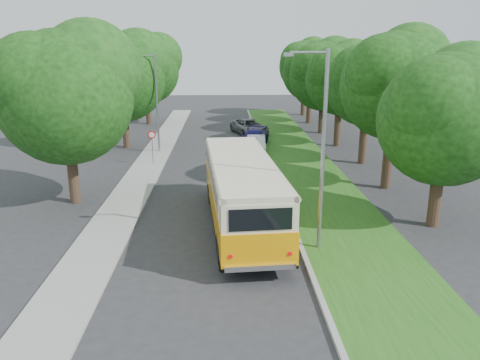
{
  "coord_description": "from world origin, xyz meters",
  "views": [
    {
      "loc": [
        0.45,
        -20.05,
        8.1
      ],
      "look_at": [
        1.27,
        2.79,
        1.5
      ],
      "focal_mm": 35.0,
      "sensor_mm": 36.0,
      "label": 1
    }
  ],
  "objects_px": {
    "vintage_bus": "(242,194)",
    "car_silver": "(250,172)",
    "car_white": "(256,144)",
    "car_grey": "(250,127)",
    "lamppost_far": "(155,100)",
    "lamppost_near": "(321,146)",
    "car_blue": "(254,138)"
  },
  "relations": [
    {
      "from": "lamppost_near",
      "to": "lamppost_far",
      "type": "relative_size",
      "value": 1.07
    },
    {
      "from": "car_blue",
      "to": "lamppost_near",
      "type": "bearing_deg",
      "value": -74.42
    },
    {
      "from": "car_white",
      "to": "vintage_bus",
      "type": "bearing_deg",
      "value": -94.08
    },
    {
      "from": "lamppost_near",
      "to": "car_white",
      "type": "height_order",
      "value": "lamppost_near"
    },
    {
      "from": "lamppost_near",
      "to": "car_blue",
      "type": "distance_m",
      "value": 20.88
    },
    {
      "from": "car_silver",
      "to": "car_grey",
      "type": "relative_size",
      "value": 0.77
    },
    {
      "from": "lamppost_far",
      "to": "car_grey",
      "type": "xyz_separation_m",
      "value": [
        7.63,
        7.47,
        -3.4
      ]
    },
    {
      "from": "lamppost_far",
      "to": "car_blue",
      "type": "distance_m",
      "value": 8.66
    },
    {
      "from": "car_silver",
      "to": "vintage_bus",
      "type": "bearing_deg",
      "value": -76.18
    },
    {
      "from": "vintage_bus",
      "to": "car_white",
      "type": "xyz_separation_m",
      "value": [
        1.74,
        15.59,
        -0.98
      ]
    },
    {
      "from": "vintage_bus",
      "to": "car_blue",
      "type": "height_order",
      "value": "vintage_bus"
    },
    {
      "from": "lamppost_near",
      "to": "car_white",
      "type": "bearing_deg",
      "value": 93.8
    },
    {
      "from": "lamppost_near",
      "to": "car_grey",
      "type": "bearing_deg",
      "value": 92.81
    },
    {
      "from": "car_white",
      "to": "lamppost_near",
      "type": "bearing_deg",
      "value": -83.9
    },
    {
      "from": "lamppost_near",
      "to": "car_blue",
      "type": "height_order",
      "value": "lamppost_near"
    },
    {
      "from": "vintage_bus",
      "to": "car_silver",
      "type": "distance_m",
      "value": 7.32
    },
    {
      "from": "lamppost_near",
      "to": "car_grey",
      "type": "relative_size",
      "value": 1.56
    },
    {
      "from": "car_blue",
      "to": "car_grey",
      "type": "xyz_separation_m",
      "value": [
        -0.07,
        5.45,
        0.02
      ]
    },
    {
      "from": "car_grey",
      "to": "car_white",
      "type": "bearing_deg",
      "value": -108.11
    },
    {
      "from": "lamppost_far",
      "to": "car_blue",
      "type": "height_order",
      "value": "lamppost_far"
    },
    {
      "from": "car_blue",
      "to": "car_grey",
      "type": "height_order",
      "value": "car_grey"
    },
    {
      "from": "car_white",
      "to": "car_blue",
      "type": "xyz_separation_m",
      "value": [
        0.0,
        2.36,
        0.04
      ]
    },
    {
      "from": "car_white",
      "to": "car_grey",
      "type": "distance_m",
      "value": 7.81
    },
    {
      "from": "lamppost_far",
      "to": "lamppost_near",
      "type": "bearing_deg",
      "value": -64.29
    },
    {
      "from": "car_silver",
      "to": "car_blue",
      "type": "bearing_deg",
      "value": 104.58
    },
    {
      "from": "lamppost_near",
      "to": "car_grey",
      "type": "distance_m",
      "value": 26.26
    },
    {
      "from": "lamppost_far",
      "to": "vintage_bus",
      "type": "distance_m",
      "value": 17.19
    },
    {
      "from": "lamppost_far",
      "to": "vintage_bus",
      "type": "relative_size",
      "value": 0.68
    },
    {
      "from": "vintage_bus",
      "to": "lamppost_far",
      "type": "bearing_deg",
      "value": 106.07
    },
    {
      "from": "lamppost_near",
      "to": "car_silver",
      "type": "xyz_separation_m",
      "value": [
        -2.19,
        9.79,
        -3.69
      ]
    },
    {
      "from": "vintage_bus",
      "to": "car_silver",
      "type": "relative_size",
      "value": 2.77
    },
    {
      "from": "vintage_bus",
      "to": "car_silver",
      "type": "bearing_deg",
      "value": 79.57
    }
  ]
}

